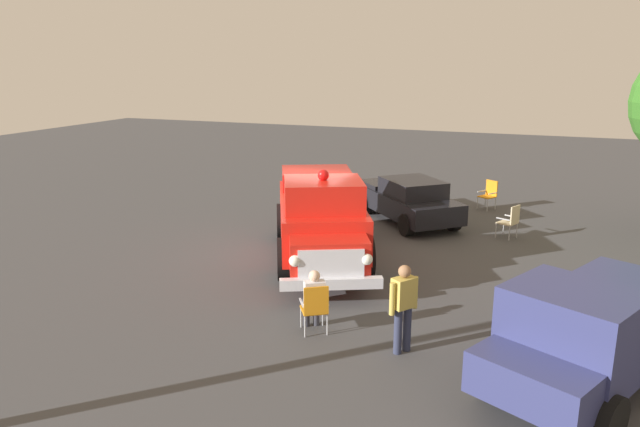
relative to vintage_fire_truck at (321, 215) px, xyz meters
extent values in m
plane|color=#424244|center=(-0.45, -0.58, -1.20)|extent=(60.00, 60.00, 0.00)
cylinder|color=black|center=(0.94, 1.55, -0.68)|extent=(1.08, 0.73, 1.04)
cylinder|color=black|center=(1.80, -0.26, -0.68)|extent=(1.08, 0.73, 1.04)
cylinder|color=black|center=(-2.22, 0.06, -0.68)|extent=(1.08, 0.73, 1.04)
cylinder|color=black|center=(-1.37, -1.75, -0.68)|extent=(1.08, 0.73, 1.04)
cube|color=red|center=(-0.21, -0.10, -0.15)|extent=(5.33, 3.99, 1.10)
cube|color=red|center=(2.37, 1.12, -0.28)|extent=(1.57, 1.98, 0.84)
cube|color=red|center=(0.83, 0.39, 0.75)|extent=(2.35, 2.44, 0.76)
cube|color=#B21914|center=(-1.61, -0.76, 0.60)|extent=(2.37, 2.50, 0.60)
cube|color=silver|center=(2.77, 1.31, -0.28)|extent=(0.72, 1.35, 0.64)
cube|color=silver|center=(2.86, 1.35, -0.70)|extent=(1.14, 2.11, 0.24)
sphere|color=white|center=(2.44, 2.02, -0.20)|extent=(0.35, 0.35, 0.26)
sphere|color=white|center=(3.11, 0.61, -0.20)|extent=(0.35, 0.35, 0.26)
sphere|color=red|center=(0.83, 0.39, 1.25)|extent=(0.37, 0.37, 0.28)
cylinder|color=black|center=(-5.07, -0.27, -0.86)|extent=(0.68, 0.65, 0.68)
cylinder|color=black|center=(-6.17, 0.94, -0.86)|extent=(0.68, 0.65, 0.68)
cylinder|color=black|center=(-2.91, 1.67, -0.86)|extent=(0.68, 0.65, 0.68)
cylinder|color=black|center=(-4.01, 2.88, -0.86)|extent=(0.68, 0.65, 0.68)
cube|color=black|center=(-4.54, 1.31, -0.58)|extent=(4.33, 4.15, 0.64)
cube|color=black|center=(-5.62, 0.34, -0.22)|extent=(2.14, 2.16, 0.20)
cube|color=black|center=(-4.32, 1.51, -0.02)|extent=(2.46, 2.43, 0.56)
cube|color=silver|center=(-6.16, -0.15, -0.80)|extent=(1.39, 1.52, 0.20)
cylinder|color=black|center=(6.13, 6.58, -0.80)|extent=(0.84, 0.60, 0.80)
cylinder|color=black|center=(5.35, 5.00, -0.80)|extent=(0.84, 0.60, 0.80)
cylinder|color=black|center=(2.57, 6.36, -0.80)|extent=(0.84, 0.60, 0.80)
cube|color=navy|center=(3.50, 6.89, -0.25)|extent=(3.26, 2.89, 1.00)
cube|color=navy|center=(5.20, 6.05, 0.00)|extent=(2.14, 2.28, 1.40)
cube|color=navy|center=(6.19, 5.57, -0.38)|extent=(1.56, 1.92, 0.64)
cylinder|color=#B7BABF|center=(4.13, 1.18, -0.98)|extent=(0.04, 0.04, 0.44)
cylinder|color=#B7BABF|center=(3.89, 1.55, -0.98)|extent=(0.04, 0.04, 0.44)
cylinder|color=#B7BABF|center=(4.50, 1.41, -0.98)|extent=(0.04, 0.04, 0.44)
cylinder|color=#B7BABF|center=(4.26, 1.79, -0.98)|extent=(0.04, 0.04, 0.44)
cube|color=orange|center=(4.20, 1.48, -0.74)|extent=(0.66, 0.66, 0.04)
cube|color=orange|center=(4.40, 1.61, -0.46)|extent=(0.29, 0.43, 0.56)
cube|color=#B7BABF|center=(4.33, 1.28, -0.58)|extent=(0.39, 0.27, 0.03)
cube|color=#B7BABF|center=(4.07, 1.68, -0.58)|extent=(0.39, 0.27, 0.03)
cylinder|color=#B7BABF|center=(-3.71, 4.21, -0.98)|extent=(0.04, 0.04, 0.44)
cylinder|color=#B7BABF|center=(-4.11, 4.39, -0.98)|extent=(0.04, 0.04, 0.44)
cylinder|color=#B7BABF|center=(-3.52, 4.60, -0.98)|extent=(0.04, 0.04, 0.44)
cylinder|color=#B7BABF|center=(-3.92, 4.79, -0.98)|extent=(0.04, 0.04, 0.44)
cube|color=beige|center=(-3.81, 4.50, -0.74)|extent=(0.64, 0.64, 0.04)
cube|color=beige|center=(-3.71, 4.71, -0.46)|extent=(0.45, 0.24, 0.56)
cube|color=#B7BABF|center=(-3.60, 4.40, -0.58)|extent=(0.22, 0.41, 0.03)
cube|color=#B7BABF|center=(-4.03, 4.60, -0.58)|extent=(0.22, 0.41, 0.03)
cylinder|color=#B7BABF|center=(-6.90, 3.62, -0.98)|extent=(0.04, 0.04, 0.44)
cylinder|color=#B7BABF|center=(-7.13, 3.25, -0.98)|extent=(0.04, 0.04, 0.44)
cylinder|color=#B7BABF|center=(-7.27, 3.86, -0.98)|extent=(0.04, 0.04, 0.44)
cylinder|color=#B7BABF|center=(-7.50, 3.49, -0.98)|extent=(0.04, 0.04, 0.44)
cube|color=orange|center=(-7.20, 3.56, -0.74)|extent=(0.66, 0.66, 0.04)
cube|color=orange|center=(-7.40, 3.68, -0.46)|extent=(0.29, 0.43, 0.56)
cube|color=#B7BABF|center=(-7.07, 3.76, -0.58)|extent=(0.39, 0.27, 0.03)
cube|color=#B7BABF|center=(-7.33, 3.35, -0.58)|extent=(0.39, 0.27, 0.03)
cylinder|color=#383842|center=(4.02, 1.25, -0.97)|extent=(0.18, 0.18, 0.45)
cylinder|color=#383842|center=(3.92, 1.42, -0.97)|extent=(0.18, 0.18, 0.45)
cube|color=#383842|center=(4.16, 1.34, -0.69)|extent=(0.45, 0.36, 0.13)
cube|color=#383842|center=(4.05, 1.50, -0.69)|extent=(0.45, 0.36, 0.13)
cube|color=silver|center=(4.27, 1.53, -0.39)|extent=(0.40, 0.46, 0.54)
sphere|color=beige|center=(4.26, 1.52, -0.02)|extent=(0.30, 0.30, 0.22)
cylinder|color=#2D334C|center=(4.32, 3.36, -0.76)|extent=(0.21, 0.21, 0.88)
cylinder|color=#2D334C|center=(4.50, 3.24, -0.76)|extent=(0.21, 0.21, 0.88)
cube|color=gold|center=(4.41, 3.30, -0.04)|extent=(0.49, 0.45, 0.56)
cylinder|color=gold|center=(4.19, 3.45, -0.10)|extent=(0.14, 0.14, 0.60)
cylinder|color=gold|center=(4.63, 3.14, -0.10)|extent=(0.14, 0.14, 0.60)
sphere|color=#9E704C|center=(4.41, 3.30, 0.36)|extent=(0.32, 0.32, 0.23)
camera|label=1|loc=(14.25, 5.51, 4.01)|focal=33.59mm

